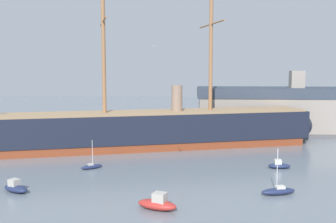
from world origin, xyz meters
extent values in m
cube|color=brown|center=(-3.32, 55.21, 0.77)|extent=(59.54, 25.51, 1.55)
cube|color=black|center=(-3.32, 55.21, 4.31)|extent=(62.03, 26.57, 5.53)
ellipsoid|color=black|center=(-30.63, 47.08, 3.54)|extent=(13.07, 11.20, 7.08)
ellipsoid|color=black|center=(23.99, 63.33, 3.54)|extent=(13.07, 11.20, 7.08)
cube|color=#9E7F5B|center=(-3.32, 55.21, 7.25)|extent=(60.63, 25.50, 0.33)
cylinder|color=#936642|center=(-13.71, 52.11, 21.46)|extent=(0.77, 0.77, 28.76)
cylinder|color=#936642|center=(-13.71, 52.11, 24.91)|extent=(4.54, 14.34, 0.31)
cylinder|color=#936642|center=(7.07, 58.30, 21.46)|extent=(0.77, 0.77, 28.76)
cylinder|color=#936642|center=(7.07, 58.30, 24.91)|extent=(4.54, 14.34, 0.31)
cylinder|color=gray|center=(0.24, 56.27, 9.85)|extent=(2.21, 2.21, 5.53)
ellipsoid|color=#B22D28|center=(-0.40, 19.45, 0.56)|extent=(5.17, 3.52, 1.11)
cube|color=#B2ADA3|center=(-0.08, 19.33, 1.45)|extent=(1.82, 1.72, 1.11)
ellipsoid|color=#1E284C|center=(-19.39, 24.61, 0.47)|extent=(4.37, 3.39, 0.94)
cube|color=#B2ADA3|center=(-19.64, 24.74, 1.23)|extent=(1.61, 1.55, 0.94)
ellipsoid|color=#1E284C|center=(14.57, 25.79, 0.44)|extent=(4.81, 2.61, 0.87)
cube|color=beige|center=(14.79, 25.86, 0.93)|extent=(1.32, 1.05, 0.46)
cylinder|color=silver|center=(14.34, 25.73, 3.35)|extent=(0.12, 0.12, 5.29)
ellipsoid|color=#1E284C|center=(-12.60, 37.22, 0.34)|extent=(3.52, 2.99, 0.68)
cube|color=#B2ADA3|center=(-12.74, 37.11, 0.72)|extent=(1.07, 1.01, 0.36)
cylinder|color=silver|center=(-12.46, 37.32, 2.60)|extent=(0.09, 0.09, 4.11)
ellipsoid|color=#1E284C|center=(17.51, 39.42, 0.41)|extent=(3.55, 1.51, 0.83)
cube|color=beige|center=(17.26, 39.42, 1.07)|extent=(1.09, 0.97, 0.83)
ellipsoid|color=#236670|center=(-29.83, 56.07, 0.38)|extent=(2.80, 3.49, 0.76)
cube|color=#4C4C51|center=(-29.94, 56.27, 0.99)|extent=(1.26, 1.30, 0.76)
ellipsoid|color=gray|center=(3.78, 63.17, 0.36)|extent=(3.97, 2.12, 0.72)
cube|color=beige|center=(3.97, 63.22, 0.77)|extent=(1.08, 0.86, 0.38)
cylinder|color=silver|center=(3.60, 63.12, 2.77)|extent=(0.10, 0.10, 4.38)
cube|color=#565659|center=(29.68, 75.37, 0.40)|extent=(54.28, 16.22, 0.80)
cube|color=gray|center=(29.68, 75.37, 4.85)|extent=(49.34, 13.52, 8.10)
cube|color=#333D4C|center=(29.68, 75.37, 10.07)|extent=(50.33, 13.79, 2.34)
cube|color=gray|center=(28.77, 75.37, 13.31)|extent=(3.20, 3.20, 4.15)
ellipsoid|color=silver|center=(-1.48, 27.57, 18.97)|extent=(0.34, 0.18, 0.11)
sphere|color=silver|center=(-1.28, 27.61, 18.98)|extent=(0.09, 0.09, 0.09)
cube|color=#ADA89E|center=(-1.55, 27.85, 18.99)|extent=(0.23, 0.48, 0.10)
cube|color=#ADA89E|center=(-1.41, 27.29, 18.99)|extent=(0.23, 0.48, 0.10)
camera|label=1|loc=(3.77, -24.91, 16.19)|focal=42.99mm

